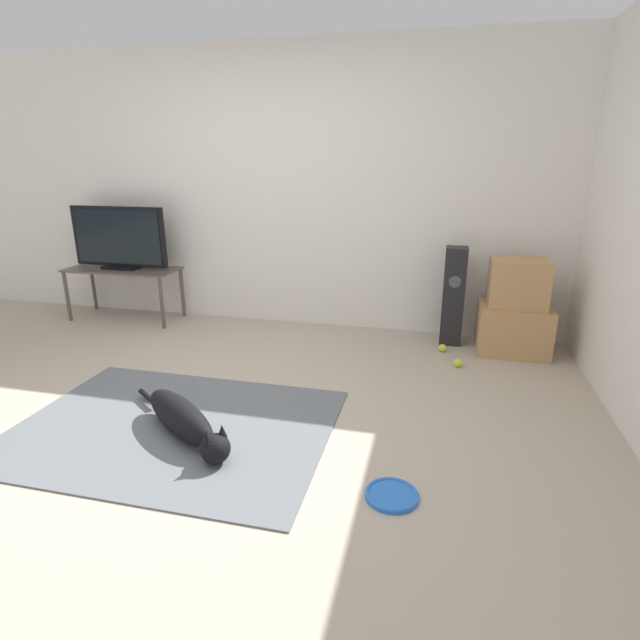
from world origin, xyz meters
TOP-DOWN VIEW (x-y plane):
  - ground_plane at (0.00, 0.00)m, footprint 12.00×12.00m
  - wall_back at (0.00, 2.10)m, footprint 8.00×0.06m
  - area_rug at (-0.07, -0.09)m, footprint 1.90×1.40m
  - dog at (0.06, -0.17)m, footprint 0.91×0.68m
  - frisbee at (1.29, -0.43)m, footprint 0.26×0.26m
  - cardboard_box_lower at (2.08, 1.72)m, footprint 0.57×0.43m
  - cardboard_box_upper at (2.07, 1.71)m, footprint 0.45×0.34m
  - floor_speaker at (1.58, 1.82)m, footprint 0.18×0.18m
  - tv_stand at (-1.62, 1.78)m, footprint 1.10×0.46m
  - tv at (-1.62, 1.78)m, footprint 0.99×0.20m
  - tennis_ball_by_boxes at (1.52, 1.58)m, footprint 0.07×0.07m
  - tennis_ball_near_speaker at (1.64, 1.28)m, footprint 0.07×0.07m
  - tennis_ball_loose_on_carpet at (1.56, 1.77)m, footprint 0.07×0.07m

SIDE VIEW (x-z plane):
  - ground_plane at x=0.00m, z-range 0.00..0.00m
  - area_rug at x=-0.07m, z-range 0.00..0.01m
  - frisbee at x=1.29m, z-range 0.00..0.03m
  - tennis_ball_by_boxes at x=1.52m, z-range 0.00..0.07m
  - tennis_ball_near_speaker at x=1.64m, z-range 0.00..0.07m
  - tennis_ball_loose_on_carpet at x=1.56m, z-range 0.00..0.07m
  - dog at x=0.06m, z-range 0.01..0.22m
  - cardboard_box_lower at x=2.08m, z-range 0.00..0.40m
  - floor_speaker at x=1.58m, z-range 0.00..0.85m
  - tv_stand at x=-1.62m, z-range 0.20..0.72m
  - cardboard_box_upper at x=2.07m, z-range 0.40..0.79m
  - tv at x=-1.62m, z-range 0.51..1.12m
  - wall_back at x=0.00m, z-range 0.00..2.55m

